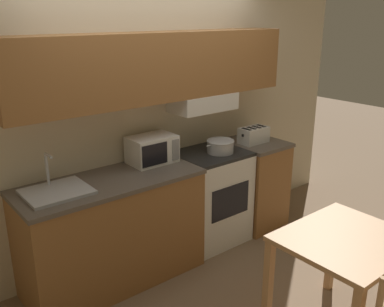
# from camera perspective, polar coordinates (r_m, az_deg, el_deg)

# --- Properties ---
(ground_plane) EXTENTS (16.00, 16.00, 0.00)m
(ground_plane) POSITION_cam_1_polar(r_m,az_deg,el_deg) (4.44, -5.11, -11.74)
(ground_plane) COLOR #7F664C
(wall_back) EXTENTS (5.12, 0.38, 2.55)m
(wall_back) POSITION_cam_1_polar(r_m,az_deg,el_deg) (3.88, -5.07, 7.40)
(wall_back) COLOR beige
(wall_back) RESTS_ON ground_plane
(lower_counter_main) EXTENTS (1.53, 0.63, 0.94)m
(lower_counter_main) POSITION_cam_1_polar(r_m,az_deg,el_deg) (3.72, -10.49, -10.12)
(lower_counter_main) COLOR #936033
(lower_counter_main) RESTS_ON ground_plane
(lower_counter_right_stub) EXTENTS (0.53, 0.63, 0.94)m
(lower_counter_right_stub) POSITION_cam_1_polar(r_m,az_deg,el_deg) (4.67, 8.18, -3.89)
(lower_counter_right_stub) COLOR #936033
(lower_counter_right_stub) RESTS_ON ground_plane
(stove_range) EXTENTS (0.67, 0.58, 0.94)m
(stove_range) POSITION_cam_1_polar(r_m,az_deg,el_deg) (4.29, 2.45, -5.78)
(stove_range) COLOR white
(stove_range) RESTS_ON ground_plane
(cooking_pot) EXTENTS (0.35, 0.27, 0.12)m
(cooking_pot) POSITION_cam_1_polar(r_m,az_deg,el_deg) (4.11, 3.80, 1.02)
(cooking_pot) COLOR #B7BABF
(cooking_pot) RESTS_ON stove_range
(microwave) EXTENTS (0.41, 0.29, 0.25)m
(microwave) POSITION_cam_1_polar(r_m,az_deg,el_deg) (3.83, -5.34, 0.56)
(microwave) COLOR white
(microwave) RESTS_ON lower_counter_main
(toaster) EXTENTS (0.32, 0.18, 0.16)m
(toaster) POSITION_cam_1_polar(r_m,az_deg,el_deg) (4.45, 8.21, 2.47)
(toaster) COLOR white
(toaster) RESTS_ON lower_counter_right_stub
(sink_basin) EXTENTS (0.47, 0.41, 0.28)m
(sink_basin) POSITION_cam_1_polar(r_m,az_deg,el_deg) (3.35, -17.61, -4.78)
(sink_basin) COLOR #B7BABF
(sink_basin) RESTS_ON lower_counter_main
(dining_table) EXTENTS (0.86, 0.75, 0.77)m
(dining_table) POSITION_cam_1_polar(r_m,az_deg,el_deg) (3.20, 19.77, -12.46)
(dining_table) COLOR tan
(dining_table) RESTS_ON ground_plane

